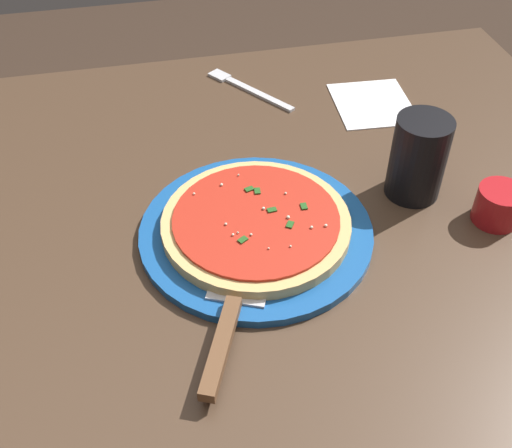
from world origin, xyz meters
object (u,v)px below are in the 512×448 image
at_px(cup_small_sauce, 498,205).
at_px(serving_plate, 256,232).
at_px(pizza, 256,223).
at_px(pizza_server, 230,318).
at_px(napkin_folded_right, 373,104).
at_px(fork, 246,88).
at_px(cup_tall_drink, 418,158).

bearing_deg(cup_small_sauce, serving_plate, -6.80).
distance_m(pizza, pizza_server, 0.15).
bearing_deg(pizza_server, pizza, -113.43).
relative_size(cup_small_sauce, napkin_folded_right, 0.44).
relative_size(pizza_server, napkin_folded_right, 1.55).
height_order(pizza, cup_small_sauce, cup_small_sauce).
bearing_deg(fork, cup_tall_drink, 118.37).
height_order(cup_tall_drink, napkin_folded_right, cup_tall_drink).
bearing_deg(pizza_server, serving_plate, -113.42).
distance_m(serving_plate, cup_small_sauce, 0.32).
height_order(pizza, pizza_server, pizza).
bearing_deg(pizza_server, cup_small_sauce, -164.93).
height_order(cup_small_sauce, napkin_folded_right, cup_small_sauce).
bearing_deg(fork, cup_small_sauce, 123.13).
xyz_separation_m(cup_small_sauce, fork, (0.26, -0.40, -0.02)).
bearing_deg(napkin_folded_right, cup_tall_drink, 83.46).
height_order(serving_plate, napkin_folded_right, serving_plate).
xyz_separation_m(pizza_server, napkin_folded_right, (-0.32, -0.41, -0.02)).
bearing_deg(pizza, napkin_folded_right, -134.16).
distance_m(cup_small_sauce, napkin_folded_right, 0.31).
height_order(pizza, fork, pizza).
height_order(pizza, cup_tall_drink, cup_tall_drink).
relative_size(pizza_server, fork, 1.36).
height_order(serving_plate, pizza_server, pizza_server).
height_order(cup_small_sauce, fork, cup_small_sauce).
bearing_deg(serving_plate, cup_tall_drink, -170.32).
height_order(pizza, napkin_folded_right, pizza).
xyz_separation_m(pizza, napkin_folded_right, (-0.26, -0.27, -0.02)).
height_order(pizza_server, cup_small_sauce, cup_small_sauce).
distance_m(pizza, fork, 0.37).
xyz_separation_m(napkin_folded_right, fork, (0.20, -0.09, 0.00)).
distance_m(serving_plate, napkin_folded_right, 0.37).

